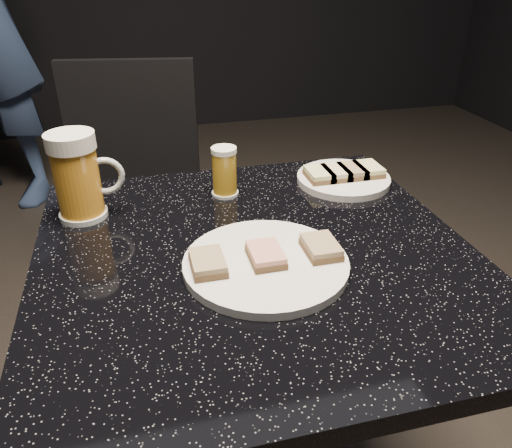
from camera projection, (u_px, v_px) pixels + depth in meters
The scene contains 8 objects.
plate_large at pixel (266, 264), 0.76m from camera, with size 0.25×0.25×0.01m, color white.
plate_small at pixel (343, 179), 1.04m from camera, with size 0.19×0.19×0.01m, color white.
table at pixel (256, 361), 0.93m from camera, with size 0.70×0.70×0.75m.
beer_mug at pixel (78, 176), 0.87m from camera, with size 0.12×0.09×0.16m.
beer_tumbler at pixel (224, 172), 0.97m from camera, with size 0.05×0.05×0.10m.
chair at pixel (132, 189), 1.59m from camera, with size 0.49×0.49×0.88m.
canapes_on_plate_large at pixel (266, 255), 0.75m from camera, with size 0.23×0.07×0.02m.
canapes_on_plate_small at pixel (344, 172), 1.03m from camera, with size 0.16×0.07×0.02m.
Camera 1 is at (-0.17, -0.66, 1.18)m, focal length 35.00 mm.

